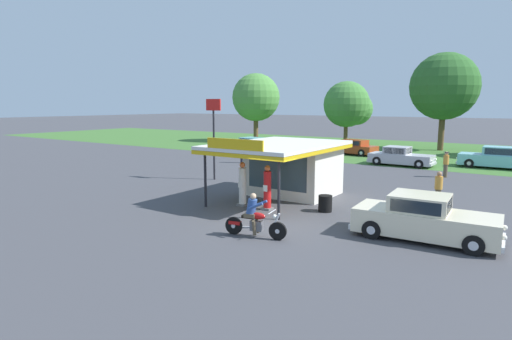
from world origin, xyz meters
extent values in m
plane|color=#424247|center=(0.00, 0.00, 0.00)|extent=(300.00, 300.00, 0.00)
cube|color=#3D6B2D|center=(0.00, 30.00, 0.00)|extent=(120.00, 24.00, 0.01)
cube|color=silver|center=(-2.00, 5.43, 1.32)|extent=(4.11, 3.38, 2.63)
cube|color=#384C56|center=(-2.00, 3.76, 1.37)|extent=(3.29, 0.05, 1.68)
cube|color=silver|center=(-2.00, 3.84, 2.71)|extent=(4.81, 7.06, 0.16)
cube|color=gold|center=(-2.00, 3.84, 2.53)|extent=(4.81, 7.06, 0.18)
cube|color=gold|center=(-2.00, 0.34, 3.01)|extent=(2.88, 0.08, 0.44)
cylinder|color=black|center=(-0.04, 0.71, 1.32)|extent=(0.12, 0.12, 2.63)
cylinder|color=black|center=(-3.95, 0.71, 1.32)|extent=(0.12, 0.12, 2.63)
cube|color=slate|center=(-2.68, 1.83, 0.05)|extent=(0.44, 0.44, 0.10)
cylinder|color=silver|center=(-2.68, 1.83, 0.93)|extent=(0.34, 0.34, 1.67)
cube|color=white|center=(-2.68, 1.65, 1.02)|extent=(0.22, 0.02, 0.28)
sphere|color=orange|center=(-2.68, 1.83, 1.91)|extent=(0.26, 0.26, 0.26)
cube|color=slate|center=(-1.31, 1.83, 0.05)|extent=(0.44, 0.44, 0.10)
cylinder|color=red|center=(-1.31, 1.83, 0.91)|extent=(0.34, 0.34, 1.63)
cube|color=white|center=(-1.31, 1.65, 1.00)|extent=(0.22, 0.02, 0.28)
sphere|color=orange|center=(-1.31, 1.83, 1.87)|extent=(0.26, 0.26, 0.26)
cylinder|color=black|center=(1.30, -1.56, 0.32)|extent=(0.65, 0.22, 0.64)
cylinder|color=silver|center=(1.30, -1.56, 0.32)|extent=(0.18, 0.15, 0.16)
cylinder|color=black|center=(-0.36, -1.89, 0.32)|extent=(0.65, 0.22, 0.64)
cylinder|color=silver|center=(-0.36, -1.89, 0.32)|extent=(0.18, 0.15, 0.16)
ellipsoid|color=#B21414|center=(0.57, -1.71, 0.78)|extent=(0.60, 0.34, 0.24)
cube|color=#59595E|center=(0.52, -1.72, 0.42)|extent=(0.48, 0.32, 0.36)
cube|color=black|center=(0.22, -1.78, 0.72)|extent=(0.52, 0.35, 0.10)
cylinder|color=silver|center=(1.20, -1.58, 0.60)|extent=(0.38, 0.14, 0.71)
cylinder|color=silver|center=(1.08, -1.61, 0.98)|extent=(0.17, 0.69, 0.04)
sphere|color=silver|center=(1.18, -1.59, 0.82)|extent=(0.16, 0.16, 0.16)
cube|color=#B21414|center=(-0.31, -1.88, 0.44)|extent=(0.47, 0.26, 0.12)
cylinder|color=silver|center=(0.10, -1.66, 0.28)|extent=(0.71, 0.22, 0.18)
cube|color=brown|center=(0.29, -1.76, 0.78)|extent=(0.46, 0.41, 0.14)
cylinder|color=brown|center=(0.46, -1.57, 0.38)|extent=(0.16, 0.25, 0.56)
cylinder|color=brown|center=(0.52, -1.88, 0.38)|extent=(0.16, 0.25, 0.56)
cylinder|color=#2D4C8C|center=(0.33, -1.76, 1.09)|extent=(0.47, 0.39, 0.60)
sphere|color=tan|center=(0.39, -1.74, 1.47)|extent=(0.22, 0.22, 0.22)
cylinder|color=#2D4C8C|center=(0.53, -1.51, 1.18)|extent=(0.54, 0.19, 0.31)
cylinder|color=#2D4C8C|center=(0.60, -1.91, 1.18)|extent=(0.54, 0.19, 0.31)
cube|color=beige|center=(5.48, 1.35, 0.59)|extent=(4.77, 2.11, 0.83)
cube|color=beige|center=(5.27, 1.34, 1.29)|extent=(1.98, 1.75, 0.57)
cube|color=#283847|center=(6.20, 1.39, 1.29)|extent=(0.12, 1.46, 0.46)
cube|color=#283847|center=(5.23, 2.15, 1.29)|extent=(1.61, 0.11, 0.43)
cube|color=#283847|center=(5.31, 0.53, 1.29)|extent=(1.61, 0.11, 0.43)
cube|color=silver|center=(7.84, 1.48, 0.30)|extent=(0.21, 1.78, 0.18)
cube|color=silver|center=(3.11, 1.23, 0.30)|extent=(0.21, 1.78, 0.18)
sphere|color=white|center=(7.82, 2.07, 0.64)|extent=(0.18, 0.18, 0.18)
sphere|color=white|center=(7.89, 0.88, 0.64)|extent=(0.18, 0.18, 0.18)
cylinder|color=black|center=(7.02, 2.31, 0.33)|extent=(0.67, 0.23, 0.66)
cylinder|color=silver|center=(7.02, 2.31, 0.33)|extent=(0.31, 0.24, 0.30)
cylinder|color=black|center=(7.11, 0.56, 0.33)|extent=(0.67, 0.23, 0.66)
cylinder|color=silver|center=(7.11, 0.56, 0.33)|extent=(0.31, 0.24, 0.30)
cylinder|color=black|center=(3.84, 2.15, 0.33)|extent=(0.67, 0.23, 0.66)
cylinder|color=silver|center=(3.84, 2.15, 0.33)|extent=(0.31, 0.24, 0.30)
cylinder|color=black|center=(3.94, 0.39, 0.33)|extent=(0.67, 0.23, 0.66)
cylinder|color=silver|center=(3.94, 0.39, 0.33)|extent=(0.31, 0.24, 0.30)
cube|color=#993819|center=(-6.33, 24.06, 0.53)|extent=(5.19, 2.55, 0.70)
cube|color=#993819|center=(-5.84, 23.99, 1.14)|extent=(2.30, 1.89, 0.52)
cube|color=#283847|center=(-6.84, 24.14, 1.14)|extent=(0.26, 1.40, 0.42)
cube|color=#283847|center=(-5.96, 23.22, 1.14)|extent=(1.75, 0.30, 0.40)
cube|color=#283847|center=(-5.72, 24.76, 1.14)|extent=(1.75, 0.30, 0.40)
cube|color=silver|center=(-8.81, 24.45, 0.30)|extent=(0.38, 1.71, 0.18)
cube|color=silver|center=(-3.84, 23.68, 0.30)|extent=(0.38, 1.71, 0.18)
sphere|color=white|center=(-8.91, 23.88, 0.57)|extent=(0.18, 0.18, 0.18)
sphere|color=white|center=(-8.73, 25.02, 0.57)|extent=(0.18, 0.18, 0.18)
cylinder|color=black|center=(-8.13, 23.49, 0.33)|extent=(0.68, 0.30, 0.66)
cylinder|color=silver|center=(-8.13, 23.49, 0.33)|extent=(0.33, 0.26, 0.30)
cylinder|color=black|center=(-7.87, 25.16, 0.33)|extent=(0.68, 0.30, 0.66)
cylinder|color=silver|center=(-7.87, 25.16, 0.33)|extent=(0.33, 0.26, 0.30)
cylinder|color=black|center=(-4.79, 22.97, 0.33)|extent=(0.68, 0.30, 0.66)
cylinder|color=silver|center=(-4.79, 22.97, 0.33)|extent=(0.33, 0.26, 0.30)
cylinder|color=black|center=(-4.53, 24.64, 0.33)|extent=(0.68, 0.30, 0.66)
cylinder|color=silver|center=(-4.53, 24.64, 0.33)|extent=(0.33, 0.26, 0.30)
cube|color=#B7B7BC|center=(-0.27, 19.25, 0.53)|extent=(4.68, 2.00, 0.70)
cube|color=#B7B7BC|center=(-0.59, 19.25, 1.17)|extent=(1.82, 1.71, 0.56)
cube|color=#283847|center=(0.28, 19.23, 1.17)|extent=(0.07, 1.48, 0.45)
cube|color=#283847|center=(-0.57, 20.07, 1.17)|extent=(1.51, 0.06, 0.43)
cube|color=#283847|center=(-0.61, 18.43, 1.17)|extent=(1.51, 0.06, 0.43)
cube|color=silver|center=(2.07, 19.19, 0.30)|extent=(0.16, 1.80, 0.18)
cube|color=silver|center=(-2.62, 19.30, 0.30)|extent=(0.16, 1.80, 0.18)
sphere|color=white|center=(2.10, 19.80, 0.57)|extent=(0.18, 0.18, 0.18)
sphere|color=white|center=(2.07, 18.59, 0.57)|extent=(0.18, 0.18, 0.18)
cylinder|color=black|center=(1.32, 20.10, 0.33)|extent=(0.66, 0.21, 0.66)
cylinder|color=silver|center=(1.32, 20.10, 0.33)|extent=(0.30, 0.23, 0.30)
cylinder|color=black|center=(1.28, 18.32, 0.33)|extent=(0.66, 0.21, 0.66)
cylinder|color=silver|center=(1.28, 18.32, 0.33)|extent=(0.30, 0.23, 0.30)
cylinder|color=black|center=(-1.83, 20.17, 0.33)|extent=(0.66, 0.21, 0.66)
cylinder|color=silver|center=(-1.83, 20.17, 0.33)|extent=(0.30, 0.23, 0.30)
cylinder|color=black|center=(-1.87, 18.39, 0.33)|extent=(0.66, 0.21, 0.66)
cylinder|color=silver|center=(-1.87, 18.39, 0.33)|extent=(0.30, 0.23, 0.30)
cube|color=#7AC6D1|center=(5.98, 21.79, 0.59)|extent=(5.15, 1.87, 0.81)
cube|color=#7AC6D1|center=(6.11, 21.79, 1.29)|extent=(2.21, 1.63, 0.60)
cube|color=#283847|center=(5.03, 21.78, 1.29)|extent=(0.05, 1.43, 0.48)
cube|color=#283847|center=(6.12, 20.99, 1.29)|extent=(1.87, 0.04, 0.46)
cube|color=#283847|center=(6.11, 22.58, 1.29)|extent=(1.87, 0.04, 0.46)
cube|color=silver|center=(3.38, 21.77, 0.30)|extent=(0.13, 1.74, 0.18)
sphere|color=white|center=(3.38, 21.18, 0.63)|extent=(0.18, 0.18, 0.18)
sphere|color=white|center=(3.37, 22.35, 0.63)|extent=(0.18, 0.18, 0.18)
cylinder|color=black|center=(4.24, 20.92, 0.33)|extent=(0.66, 0.20, 0.66)
cylinder|color=silver|center=(4.24, 20.92, 0.33)|extent=(0.30, 0.22, 0.30)
cylinder|color=black|center=(4.23, 22.63, 0.33)|extent=(0.66, 0.20, 0.66)
cylinder|color=silver|center=(4.23, 22.63, 0.33)|extent=(0.30, 0.22, 0.30)
cube|color=#7AC6D1|center=(-13.89, 19.50, 0.55)|extent=(5.50, 2.79, 0.75)
cube|color=#7AC6D1|center=(-14.40, 19.60, 1.22)|extent=(2.46, 2.00, 0.58)
cube|color=#283847|center=(-13.34, 19.40, 1.22)|extent=(0.31, 1.42, 0.46)
cube|color=#283847|center=(-14.25, 20.38, 1.22)|extent=(1.84, 0.38, 0.44)
cube|color=#283847|center=(-14.55, 18.82, 1.22)|extent=(1.84, 0.38, 0.44)
cube|color=silver|center=(-11.28, 19.00, 0.30)|extent=(0.45, 1.74, 0.18)
cube|color=silver|center=(-16.49, 20.00, 0.30)|extent=(0.45, 1.74, 0.18)
sphere|color=white|center=(-11.16, 19.58, 0.59)|extent=(0.18, 0.18, 0.18)
sphere|color=white|center=(-11.38, 18.42, 0.59)|extent=(0.18, 0.18, 0.18)
cylinder|color=black|center=(-11.97, 20.01, 0.33)|extent=(0.69, 0.32, 0.66)
cylinder|color=silver|center=(-11.97, 20.01, 0.33)|extent=(0.33, 0.27, 0.30)
cylinder|color=black|center=(-12.30, 18.32, 0.33)|extent=(0.69, 0.32, 0.66)
cylinder|color=silver|center=(-12.30, 18.32, 0.33)|extent=(0.33, 0.27, 0.30)
cylinder|color=black|center=(-15.48, 20.68, 0.33)|extent=(0.69, 0.32, 0.66)
cylinder|color=silver|center=(-15.48, 20.68, 0.33)|extent=(0.33, 0.27, 0.30)
cylinder|color=black|center=(-15.80, 19.00, 0.33)|extent=(0.69, 0.32, 0.66)
cylinder|color=silver|center=(-15.80, 19.00, 0.33)|extent=(0.33, 0.27, 0.30)
cylinder|color=brown|center=(3.59, 15.44, 0.42)|extent=(0.26, 0.26, 0.84)
cylinder|color=gold|center=(3.59, 15.44, 1.14)|extent=(0.34, 0.34, 0.60)
sphere|color=tan|center=(3.59, 15.44, 1.55)|extent=(0.23, 0.23, 0.23)
cylinder|color=black|center=(3.59, 15.44, 1.63)|extent=(0.36, 0.36, 0.02)
cylinder|color=black|center=(-11.26, 13.56, 0.44)|extent=(0.26, 0.26, 0.87)
cylinder|color=#2D4C8C|center=(-11.26, 13.56, 1.18)|extent=(0.34, 0.34, 0.62)
sphere|color=brown|center=(-11.26, 13.56, 1.61)|extent=(0.24, 0.24, 0.24)
cylinder|color=brown|center=(4.87, 6.64, 0.42)|extent=(0.26, 0.26, 0.83)
cylinder|color=gold|center=(4.87, 6.64, 1.13)|extent=(0.34, 0.34, 0.59)
sphere|color=#9E704C|center=(4.87, 6.64, 1.54)|extent=(0.23, 0.23, 0.23)
cylinder|color=brown|center=(-11.16, 34.69, 1.31)|extent=(0.48, 0.48, 2.61)
sphere|color=#427F38|center=(-11.16, 34.69, 4.66)|extent=(5.47, 5.47, 5.47)
sphere|color=#427F38|center=(-10.29, 35.66, 4.12)|extent=(3.90, 3.90, 3.90)
cylinder|color=brown|center=(0.00, 32.58, 1.96)|extent=(0.58, 0.58, 3.93)
sphere|color=#2D6028|center=(0.00, 32.58, 6.44)|extent=(6.70, 6.70, 6.70)
sphere|color=#2D6028|center=(0.81, 32.18, 5.77)|extent=(4.06, 4.06, 4.06)
cylinder|color=brown|center=(-21.63, 30.79, 1.64)|extent=(0.59, 0.59, 3.28)
sphere|color=#4C893D|center=(-21.63, 30.79, 5.52)|extent=(5.97, 5.97, 5.97)
cylinder|color=black|center=(-8.18, 6.41, 2.14)|extent=(0.12, 0.12, 4.28)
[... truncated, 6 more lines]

